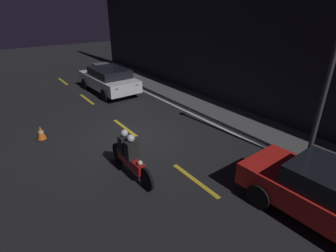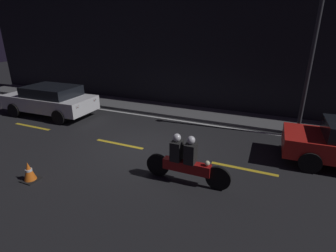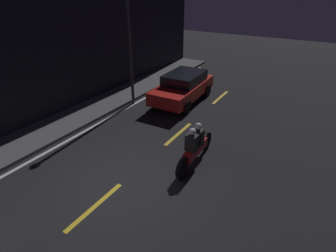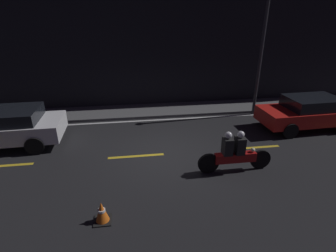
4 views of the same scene
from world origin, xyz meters
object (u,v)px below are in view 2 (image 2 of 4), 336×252
object	(u,v)px
street_lamp	(312,52)
sedan_white	(50,100)
motorcycle	(185,161)
traffic_cone_near	(29,172)

from	to	relation	value
street_lamp	sedan_white	bearing A→B (deg)	-170.47
sedan_white	motorcycle	bearing A→B (deg)	158.27
traffic_cone_near	motorcycle	bearing A→B (deg)	22.96
motorcycle	sedan_white	bearing A→B (deg)	159.89
sedan_white	street_lamp	xyz separation A→B (m)	(10.96, 1.84, 2.45)
street_lamp	motorcycle	bearing A→B (deg)	-121.54
motorcycle	street_lamp	xyz separation A→B (m)	(2.94, 4.80, 2.58)
sedan_white	street_lamp	size ratio (longest dim) A/B	0.78
motorcycle	street_lamp	distance (m)	6.19
traffic_cone_near	street_lamp	xyz separation A→B (m)	(6.95, 6.49, 2.96)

